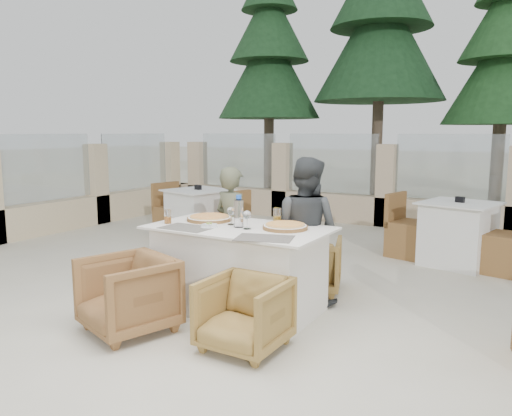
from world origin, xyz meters
The scene contains 26 objects.
ground centered at (0.00, 0.00, 0.00)m, with size 80.00×80.00×0.00m, color beige.
sand_patch centered at (0.00, 14.00, 0.01)m, with size 30.00×16.00×0.01m, color beige.
perimeter_wall_far centered at (0.00, 4.80, 0.80)m, with size 10.00×0.34×1.60m, color #CDB490, non-canonical shape.
perimeter_wall_left centered at (-4.50, 1.50, 0.80)m, with size 0.34×7.00×1.60m, color beige, non-canonical shape.
pine_far_left centered at (-3.50, 7.00, 2.75)m, with size 2.42×2.42×5.50m, color #1A3E1F.
pine_mid_left centered at (-1.00, 7.50, 3.25)m, with size 2.86×2.86×6.50m, color #1A3E1F.
pine_centre centered at (1.50, 7.20, 2.50)m, with size 2.20×2.20×5.00m, color #204C21.
dining_table centered at (0.02, 0.04, 0.39)m, with size 1.60×0.90×0.77m, color silver, non-canonical shape.
placemat_near_left centered at (-0.35, -0.23, 0.77)m, with size 0.45×0.30×0.00m, color #625D54.
placemat_near_right centered at (0.45, -0.26, 0.77)m, with size 0.45×0.30×0.00m, color #5F5952.
pizza_left centered at (-0.40, 0.17, 0.80)m, with size 0.43×0.43×0.06m, color #D25E1C.
pizza_right centered at (0.42, 0.16, 0.80)m, with size 0.39×0.39×0.05m, color orange.
water_bottle centered at (0.02, 0.03, 0.91)m, with size 0.08×0.08×0.29m, color #AECDE5.
wine_glass_centre centered at (-0.10, 0.10, 0.86)m, with size 0.08×0.08×0.18m, color white, non-canonical shape.
wine_glass_near centered at (0.13, -0.01, 0.86)m, with size 0.08×0.08×0.18m, color white, non-canonical shape.
beer_glass_left centered at (-0.64, -0.14, 0.83)m, with size 0.06×0.06×0.13m, color orange.
beer_glass_right centered at (0.24, 0.34, 0.84)m, with size 0.07×0.07×0.15m, color gold.
olive_dish centered at (-0.20, -0.11, 0.79)m, with size 0.11×0.11×0.04m, color silver, non-canonical shape.
armchair_far_left centered at (-0.46, 0.71, 0.34)m, with size 0.72×0.74×0.67m, color #975D37.
armchair_far_right centered at (0.35, 0.89, 0.28)m, with size 0.59×0.61×0.55m, color olive.
armchair_near_left centered at (-0.49, -0.83, 0.31)m, with size 0.66×0.68×0.62m, color brown.
armchair_near_right centered at (0.49, -0.64, 0.27)m, with size 0.58×0.60×0.54m, color olive.
diner_left centered at (-0.35, 0.51, 0.63)m, with size 0.46×0.30×1.27m, color #53553E.
diner_right centered at (0.43, 0.55, 0.69)m, with size 0.67×0.52×1.38m, color #393D3F.
bg_table_a centered at (-2.04, 2.19, 0.39)m, with size 1.64×0.82×0.77m, color silver, non-canonical shape.
bg_table_b centered at (1.48, 2.70, 0.39)m, with size 1.64×0.82×0.77m, color white, non-canonical shape.
Camera 1 is at (2.35, -3.65, 1.61)m, focal length 35.00 mm.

